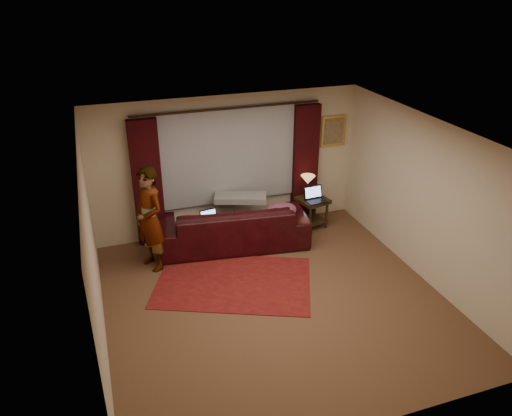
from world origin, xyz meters
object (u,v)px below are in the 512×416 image
at_px(sofa, 233,218).
at_px(end_table, 312,212).
at_px(laptop_table, 316,195).
at_px(person, 150,219).
at_px(laptop_sofa, 211,218).
at_px(tiffany_lamp, 308,186).

height_order(sofa, end_table, sofa).
distance_m(end_table, laptop_table, 0.46).
height_order(end_table, person, person).
distance_m(laptop_sofa, end_table, 2.12).
distance_m(end_table, tiffany_lamp, 0.53).
xyz_separation_m(end_table, laptop_table, (-0.00, -0.14, 0.43)).
height_order(laptop_sofa, laptop_table, laptop_table).
height_order(tiffany_lamp, laptop_table, tiffany_lamp).
distance_m(sofa, end_table, 1.68).
distance_m(sofa, person, 1.55).
height_order(laptop_sofa, person, person).
bearing_deg(person, end_table, 74.02).
relative_size(end_table, tiffany_lamp, 1.37).
relative_size(sofa, laptop_sofa, 7.97).
xyz_separation_m(end_table, person, (-3.13, -0.46, 0.59)).
xyz_separation_m(laptop_table, person, (-3.13, -0.32, 0.16)).
bearing_deg(tiffany_lamp, person, -169.34).
height_order(laptop_sofa, tiffany_lamp, tiffany_lamp).
bearing_deg(laptop_sofa, end_table, -0.97).
distance_m(sofa, laptop_table, 1.66).
height_order(end_table, laptop_table, laptop_table).
relative_size(laptop_sofa, laptop_table, 0.83).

